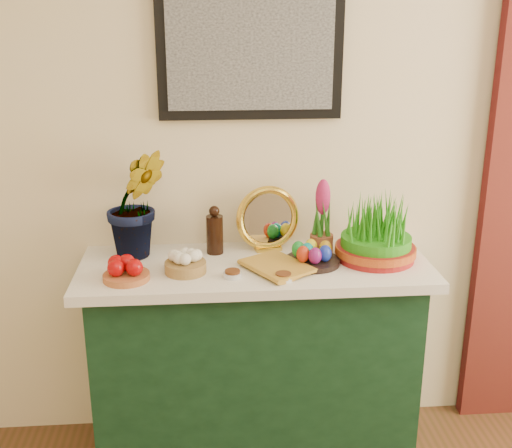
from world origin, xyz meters
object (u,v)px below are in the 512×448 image
Objects in this scene: wheatgrass_sabzeh at (376,232)px; sideboard at (255,364)px; mirror at (268,219)px; hyacinth_green at (136,186)px; book at (256,272)px.

sideboard is at bearing -179.80° from wheatgrass_sabzeh.
wheatgrass_sabzeh is at bearing -19.52° from mirror.
mirror is at bearing -11.44° from hyacinth_green.
hyacinth_green reaches higher than book.
sideboard is at bearing -113.43° from mirror.
mirror reaches higher than book.
mirror is 0.45m from wheatgrass_sabzeh.
wheatgrass_sabzeh reaches higher than book.
hyacinth_green reaches higher than sideboard.
wheatgrass_sabzeh is at bearing -21.97° from hyacinth_green.
sideboard is 3.98× the size of wheatgrass_sabzeh.
hyacinth_green reaches higher than mirror.
mirror is at bearing 160.48° from wheatgrass_sabzeh.
sideboard is 4.64× the size of mirror.
mirror is (0.07, 0.15, 0.60)m from sideboard.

